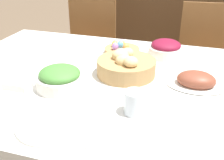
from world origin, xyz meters
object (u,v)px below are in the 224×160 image
Objects in this scene: chair_far_left at (87,51)px; egg_basket at (121,50)px; knife at (95,132)px; drinking_cup at (135,102)px; spoon at (103,134)px; beet_salad_bowl at (166,49)px; green_salad_bowl at (60,78)px; butter_dish at (17,85)px; bread_basket at (126,66)px; dinner_plate at (53,123)px; sideboard at (174,35)px; chair_far_right at (205,64)px; ham_platter at (196,81)px; fork at (15,117)px.

chair_far_left is 4.62× the size of egg_basket.
knife is 1.90× the size of drinking_cup.
chair_far_left is at bearing 114.11° from spoon.
beet_salad_bowl is 0.91× the size of green_salad_bowl.
butter_dish is (-0.55, 0.04, -0.03)m from drinking_cup.
green_salad_bowl is at bearing 164.01° from drinking_cup.
beet_salad_bowl reaches higher than butter_dish.
egg_basket is 1.75× the size of butter_dish.
bread_basket is 0.51m from dinner_plate.
sideboard is at bearing 92.88° from beet_salad_bowl.
spoon is (0.60, -1.33, 0.24)m from chair_far_left.
drinking_cup is (0.07, 0.16, 0.04)m from spoon.
sideboard is 1.67m from bread_basket.
butter_dish is (-0.52, -1.92, 0.30)m from sideboard.
chair_far_right reaches higher than beet_salad_bowl.
sideboard is 5.61× the size of green_salad_bowl.
egg_basket is at bearing 109.61° from bread_basket.
butter_dish reaches higher than spoon.
beet_salad_bowl reaches higher than spoon.
ham_platter reaches higher than dinner_plate.
spoon is (-0.29, -0.47, -0.02)m from ham_platter.
chair_far_left is at bearing 96.17° from butter_dish.
butter_dish is at bearing 155.43° from knife.
spoon is (0.29, -0.27, -0.04)m from green_salad_bowl.
sideboard is 5.93× the size of egg_basket.
green_salad_bowl is at bearing -100.24° from sideboard.
beet_salad_bowl is (0.15, 0.31, -0.00)m from bread_basket.
chair_far_right is 4.38× the size of green_salad_bowl.
chair_far_left reaches higher than ham_platter.
spoon is at bearing -97.73° from beet_salad_bowl.
bread_basket is at bearing -93.07° from sideboard.
chair_far_left is at bearing 123.12° from bread_basket.
beet_salad_bowl reaches higher than drinking_cup.
butter_dish is (-0.59, -0.59, -0.03)m from beet_salad_bowl.
drinking_cup is at bearing -125.63° from ham_platter.
fork is (-0.06, -0.27, -0.04)m from green_salad_bowl.
fork is at bearing -159.06° from drinking_cup.
knife is 1.52× the size of butter_dish.
sideboard reaches higher than ham_platter.
bread_basket is 0.52m from butter_dish.
chair_far_left reaches higher than drinking_cup.
butter_dish is at bearing -105.11° from sideboard.
fork is (0.25, -1.33, 0.24)m from chair_far_left.
dinner_plate is at bearing -117.27° from chair_far_right.
drinking_cup is (-0.03, -0.63, 0.00)m from beet_salad_bowl.
egg_basket is 1.04× the size of beet_salad_bowl.
chair_far_right is 5.32× the size of knife.
chair_far_right is at bearing 73.74° from knife.
chair_far_left reaches higher than dinner_plate.
egg_basket is 1.15× the size of knife.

